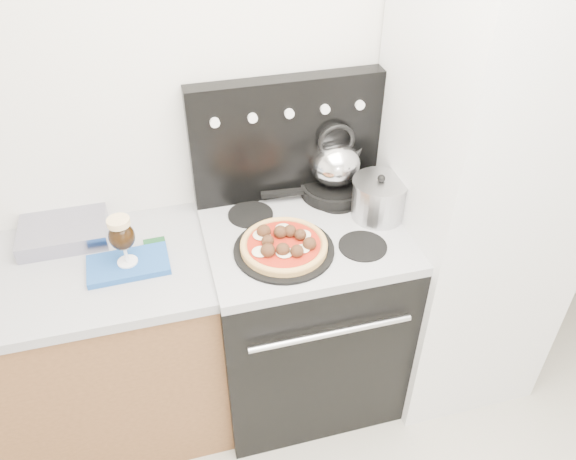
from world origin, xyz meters
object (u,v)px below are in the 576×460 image
object	(u,v)px
skillet	(334,188)
tea_kettle	(335,160)
base_cabinet	(36,367)
stove_body	(303,317)
oven_mitt	(128,265)
beer_glass	(123,241)
stock_pot	(379,200)
fridge	(474,200)
pizza	(284,244)
pizza_pan	(284,250)

from	to	relation	value
skillet	tea_kettle	xyz separation A→B (m)	(0.00, 0.00, 0.14)
base_cabinet	stove_body	size ratio (longest dim) A/B	1.65
oven_mitt	beer_glass	distance (m)	0.11
beer_glass	stock_pot	world-z (taller)	beer_glass
fridge	stock_pot	xyz separation A→B (m)	(-0.40, 0.04, 0.05)
beer_glass	tea_kettle	size ratio (longest dim) A/B	0.87
base_cabinet	skillet	bearing A→B (deg)	8.14
fridge	pizza	distance (m)	0.81
base_cabinet	tea_kettle	xyz separation A→B (m)	(1.29, 0.18, 0.65)
stove_body	pizza_pan	world-z (taller)	pizza_pan
base_cabinet	stove_body	world-z (taller)	stove_body
beer_glass	pizza	xyz separation A→B (m)	(0.55, -0.08, -0.07)
pizza_pan	stock_pot	xyz separation A→B (m)	(0.41, 0.12, 0.07)
stove_body	tea_kettle	distance (m)	0.70
oven_mitt	pizza	xyz separation A→B (m)	(0.55, -0.08, 0.04)
stove_body	beer_glass	world-z (taller)	beer_glass
fridge	oven_mitt	size ratio (longest dim) A/B	6.64
stock_pot	fridge	bearing A→B (deg)	-6.30
skillet	base_cabinet	bearing A→B (deg)	-171.86
base_cabinet	pizza_pan	xyz separation A→B (m)	(1.00, -0.12, 0.50)
oven_mitt	base_cabinet	bearing A→B (deg)	174.15
fridge	skillet	xyz separation A→B (m)	(-0.51, 0.23, -0.01)
stove_body	pizza	bearing A→B (deg)	-137.55
fridge	beer_glass	bearing A→B (deg)	179.80
oven_mitt	pizza	world-z (taller)	pizza
fridge	stock_pot	distance (m)	0.40
stove_body	fridge	world-z (taller)	fridge
fridge	skillet	size ratio (longest dim) A/B	6.92
fridge	stock_pot	world-z (taller)	fridge
pizza	skillet	bearing A→B (deg)	46.34
fridge	pizza	world-z (taller)	fridge
beer_glass	fridge	bearing A→B (deg)	-0.20
fridge	oven_mitt	world-z (taller)	fridge
beer_glass	pizza	distance (m)	0.56
base_cabinet	fridge	size ratio (longest dim) A/B	0.76
beer_glass	skillet	world-z (taller)	beer_glass
base_cabinet	oven_mitt	size ratio (longest dim) A/B	5.07
oven_mitt	beer_glass	size ratio (longest dim) A/B	1.46
stove_body	tea_kettle	bearing A→B (deg)	48.36
beer_glass	skillet	bearing A→B (deg)	15.16
skillet	tea_kettle	bearing A→B (deg)	0.00
pizza	oven_mitt	bearing A→B (deg)	171.98
fridge	stove_body	bearing A→B (deg)	177.95
stove_body	stock_pot	world-z (taller)	stock_pot
beer_glass	base_cabinet	bearing A→B (deg)	174.15
base_cabinet	pizza	size ratio (longest dim) A/B	4.57
tea_kettle	stove_body	bearing A→B (deg)	-119.03
base_cabinet	pizza	distance (m)	1.13
pizza_pan	skillet	world-z (taller)	skillet
pizza_pan	stock_pot	bearing A→B (deg)	15.87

